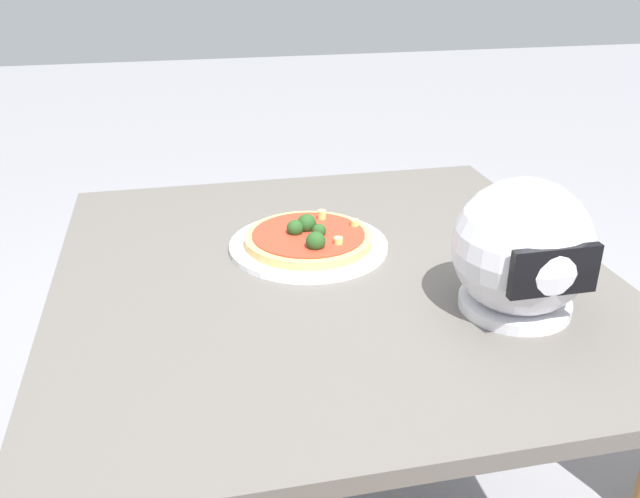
{
  "coord_description": "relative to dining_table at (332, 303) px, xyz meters",
  "views": [
    {
      "loc": [
        0.27,
        1.14,
        1.32
      ],
      "look_at": [
        0.01,
        -0.05,
        0.75
      ],
      "focal_mm": 37.96,
      "sensor_mm": 36.0,
      "label": 1
    }
  ],
  "objects": [
    {
      "name": "pizza",
      "position": [
        0.03,
        -0.1,
        0.1
      ],
      "size": [
        0.26,
        0.26,
        0.05
      ],
      "color": "tan",
      "rests_on": "pizza_plate"
    },
    {
      "name": "pizza_plate",
      "position": [
        0.03,
        -0.1,
        0.08
      ],
      "size": [
        0.33,
        0.33,
        0.01
      ],
      "primitive_type": "cylinder",
      "color": "white",
      "rests_on": "dining_table"
    },
    {
      "name": "motorcycle_helmet",
      "position": [
        -0.27,
        0.22,
        0.19
      ],
      "size": [
        0.23,
        0.23,
        0.23
      ],
      "color": "silver",
      "rests_on": "dining_table"
    },
    {
      "name": "dining_table",
      "position": [
        0.0,
        0.0,
        0.0
      ],
      "size": [
        1.05,
        1.09,
        0.73
      ],
      "color": "#5B5651",
      "rests_on": "ground"
    }
  ]
}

